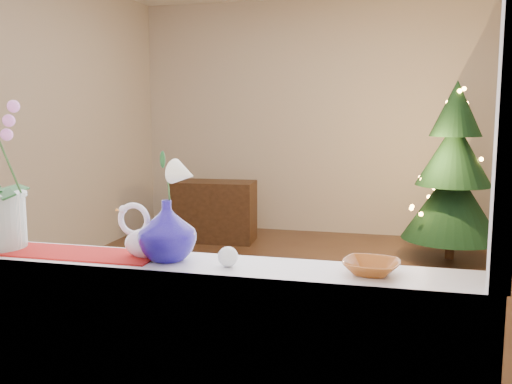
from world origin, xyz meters
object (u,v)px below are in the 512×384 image
Objects in this scene: swan at (146,232)px; blue_vase at (167,226)px; xmas_tree at (453,171)px; side_table at (214,211)px; amber_dish at (371,268)px; paperweight at (228,257)px.

blue_vase reaches higher than swan.
xmas_tree is (1.37, 3.91, -0.15)m from swan.
side_table is at bearing 106.20° from blue_vase.
side_table is (-1.89, 4.11, -0.61)m from amber_dish.
paperweight is at bearing -176.42° from amber_dish.
paperweight is at bearing -74.63° from side_table.
blue_vase is at bearing 172.76° from paperweight.
xmas_tree is (1.28, 3.93, -0.18)m from blue_vase.
side_table is (-1.11, 4.10, -0.68)m from swan.
paperweight is 0.45× the size of amber_dish.
swan is 1.42× the size of amber_dish.
blue_vase reaches higher than paperweight.
paperweight reaches higher than amber_dish.
side_table is at bearing 108.98° from paperweight.
swan is at bearing 179.14° from amber_dish.
xmas_tree is at bearing 71.91° from blue_vase.
xmas_tree is (1.05, 3.96, -0.09)m from paperweight.
blue_vase is 4.13m from xmas_tree.
side_table is at bearing 101.42° from swan.
amber_dish is (0.78, -0.01, -0.07)m from swan.
blue_vase is 0.71m from amber_dish.
xmas_tree reaches higher than swan.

